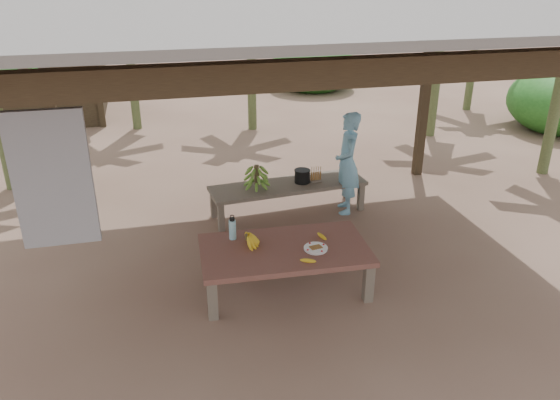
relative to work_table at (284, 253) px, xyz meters
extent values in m
plane|color=brown|center=(0.23, 0.55, -0.43)|extent=(80.00, 80.00, 0.00)
cube|color=black|center=(-2.57, 2.85, 0.92)|extent=(0.13, 0.13, 2.70)
cube|color=black|center=(3.03, 2.85, 0.92)|extent=(0.13, 0.13, 2.70)
cube|color=black|center=(0.23, -1.75, 2.27)|extent=(5.80, 0.14, 0.18)
cube|color=black|center=(0.23, 2.85, 2.27)|extent=(5.80, 0.14, 0.18)
cube|color=black|center=(3.03, 0.55, 2.27)|extent=(0.14, 4.80, 0.18)
cube|color=slate|center=(0.23, 0.55, 2.49)|extent=(6.60, 5.60, 0.06)
cube|color=slate|center=(-1.87, -1.75, 1.72)|extent=(0.45, 0.05, 0.85)
cube|color=brown|center=(-0.84, -0.38, -0.21)|extent=(0.10, 0.10, 0.44)
cube|color=brown|center=(0.80, -0.46, -0.21)|extent=(0.10, 0.10, 0.44)
cube|color=brown|center=(-0.80, 0.46, -0.21)|extent=(0.10, 0.10, 0.44)
cube|color=brown|center=(0.84, 0.38, -0.21)|extent=(0.10, 0.10, 0.44)
cube|color=maroon|center=(0.00, 0.00, 0.04)|extent=(1.85, 1.09, 0.06)
cube|color=brown|center=(-0.48, 1.53, -0.23)|extent=(0.09, 0.09, 0.40)
cube|color=brown|center=(1.57, 1.72, -0.23)|extent=(0.09, 0.09, 0.40)
cube|color=brown|center=(-0.52, 1.98, -0.23)|extent=(0.09, 0.09, 0.40)
cube|color=brown|center=(1.53, 2.18, -0.23)|extent=(0.09, 0.09, 0.40)
cube|color=brown|center=(0.52, 1.85, -0.01)|extent=(2.25, 0.80, 0.05)
cylinder|color=white|center=(0.31, -0.13, 0.07)|extent=(0.24, 0.24, 0.01)
cylinder|color=white|center=(0.31, -0.13, 0.09)|extent=(0.26, 0.26, 0.02)
cube|color=brown|center=(0.31, -0.13, 0.09)|extent=(0.14, 0.11, 0.02)
ellipsoid|color=yellow|center=(0.16, -0.36, 0.09)|extent=(0.18, 0.08, 0.04)
ellipsoid|color=yellow|center=(0.46, 0.11, 0.09)|extent=(0.10, 0.16, 0.04)
cylinder|color=#40AEC8|center=(-0.51, 0.33, 0.18)|extent=(0.08, 0.08, 0.23)
cylinder|color=black|center=(-0.51, 0.33, 0.31)|extent=(0.06, 0.06, 0.03)
torus|color=black|center=(-0.51, 0.33, 0.34)|extent=(0.05, 0.01, 0.05)
cylinder|color=black|center=(0.73, 1.86, 0.11)|extent=(0.21, 0.21, 0.18)
imported|color=#6EADCF|center=(1.35, 1.74, 0.29)|extent=(0.45, 0.59, 1.46)
cube|color=black|center=(-4.27, 8.55, 0.57)|extent=(4.00, 3.00, 2.00)
cube|color=brown|center=(-4.27, 9.40, 1.92)|extent=(4.40, 1.73, 1.00)
cylinder|color=#596638|center=(4.31, 4.79, 1.26)|extent=(0.18, 0.18, 3.38)
cylinder|color=#596638|center=(0.84, 6.11, 1.06)|extent=(0.18, 0.18, 3.00)
cylinder|color=#596638|center=(-1.55, 6.73, 1.36)|extent=(0.18, 0.18, 3.60)
cylinder|color=#596638|center=(6.18, 6.49, 1.14)|extent=(0.18, 0.18, 3.16)
camera|label=1|loc=(-1.27, -4.99, 2.92)|focal=35.00mm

